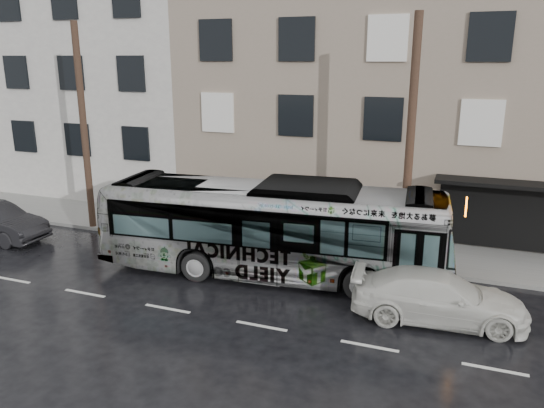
{
  "coord_description": "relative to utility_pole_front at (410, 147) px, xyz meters",
  "views": [
    {
      "loc": [
        8.47,
        -15.6,
        7.67
      ],
      "look_at": [
        1.65,
        2.5,
        2.3
      ],
      "focal_mm": 35.0,
      "sensor_mm": 36.0,
      "label": 1
    }
  ],
  "objects": [
    {
      "name": "ground",
      "position": [
        -6.5,
        -3.3,
        -4.65
      ],
      "size": [
        120.0,
        120.0,
        0.0
      ],
      "primitive_type": "plane",
      "color": "black",
      "rests_on": "ground"
    },
    {
      "name": "sidewalk",
      "position": [
        -6.5,
        1.6,
        -4.58
      ],
      "size": [
        90.0,
        3.6,
        0.15
      ],
      "primitive_type": "cube",
      "color": "gray",
      "rests_on": "ground"
    },
    {
      "name": "building_taupe",
      "position": [
        -1.5,
        9.4,
        0.85
      ],
      "size": [
        20.0,
        12.0,
        11.0
      ],
      "primitive_type": "cube",
      "color": "gray",
      "rests_on": "ground"
    },
    {
      "name": "building_grey",
      "position": [
        -24.5,
        10.9,
        3.35
      ],
      "size": [
        26.0,
        15.0,
        16.0
      ],
      "primitive_type": "cube",
      "color": "beige",
      "rests_on": "ground"
    },
    {
      "name": "utility_pole_front",
      "position": [
        0.0,
        0.0,
        0.0
      ],
      "size": [
        0.3,
        0.3,
        9.0
      ],
      "primitive_type": "cylinder",
      "color": "#402B20",
      "rests_on": "sidewalk"
    },
    {
      "name": "utility_pole_rear",
      "position": [
        -14.0,
        0.0,
        0.0
      ],
      "size": [
        0.3,
        0.3,
        9.0
      ],
      "primitive_type": "cylinder",
      "color": "#402B20",
      "rests_on": "sidewalk"
    },
    {
      "name": "sign_post",
      "position": [
        1.1,
        0.0,
        -3.3
      ],
      "size": [
        0.06,
        0.06,
        2.4
      ],
      "primitive_type": "cylinder",
      "color": "slate",
      "rests_on": "sidewalk"
    },
    {
      "name": "bus",
      "position": [
        -4.37,
        -2.03,
        -2.9
      ],
      "size": [
        12.77,
        4.06,
        3.5
      ],
      "primitive_type": "imported",
      "rotation": [
        0.0,
        0.0,
        1.66
      ],
      "color": "#B2B2B2",
      "rests_on": "ground"
    },
    {
      "name": "white_sedan",
      "position": [
        1.51,
        -3.53,
        -3.9
      ],
      "size": [
        5.32,
        2.57,
        1.49
      ],
      "primitive_type": "imported",
      "rotation": [
        0.0,
        0.0,
        1.67
      ],
      "color": "silver",
      "rests_on": "ground"
    }
  ]
}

